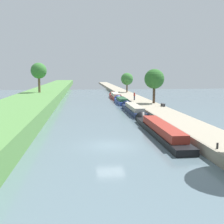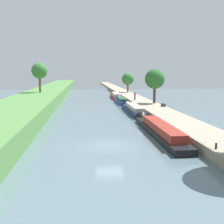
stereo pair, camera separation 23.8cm
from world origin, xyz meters
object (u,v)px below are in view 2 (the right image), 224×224
narrowboat_red (116,96)px  person_walking (135,96)px  narrowboat_navy (133,109)px  narrowboat_black (158,129)px  mooring_bollard_near (216,146)px  park_bench (163,104)px  mooring_bollard_far (120,92)px  narrowboat_blue (122,101)px

narrowboat_red → person_walking: 13.83m
narrowboat_navy → narrowboat_black: bearing=-90.7°
narrowboat_black → person_walking: person_walking is taller
mooring_bollard_near → park_bench: size_ratio=0.30×
narrowboat_black → park_bench: narrowboat_black is taller
narrowboat_black → mooring_bollard_far: 45.85m
narrowboat_red → mooring_bollard_far: size_ratio=26.86×
person_walking → park_bench: (2.81, -10.70, -0.53)m
park_bench → mooring_bollard_far: bearing=96.6°
mooring_bollard_far → person_walking: bearing=-88.1°
narrowboat_navy → person_walking: size_ratio=8.27×
narrowboat_blue → narrowboat_red: size_ratio=0.86×
person_walking → narrowboat_navy: bearing=-102.1°
narrowboat_navy → person_walking: (2.35, 11.01, 1.20)m
narrowboat_navy → narrowboat_blue: narrowboat_navy is taller
narrowboat_blue → mooring_bollard_near: size_ratio=23.02×
narrowboat_navy → narrowboat_red: size_ratio=1.14×
narrowboat_blue → narrowboat_red: bearing=89.6°
mooring_bollard_near → mooring_bollard_far: same height
narrowboat_red → narrowboat_black: bearing=-90.3°
person_walking → mooring_bollard_near: person_walking is taller
narrowboat_navy → park_bench: bearing=3.4°
narrowboat_navy → mooring_bollard_near: narrowboat_navy is taller
narrowboat_black → narrowboat_red: narrowboat_red is taller
narrowboat_black → park_bench: bearing=71.8°
narrowboat_navy → mooring_bollard_far: size_ratio=30.49×
narrowboat_navy → narrowboat_blue: bearing=90.1°
mooring_bollard_near → park_bench: park_bench is taller
narrowboat_black → mooring_bollard_far: (1.93, 45.81, 0.56)m
mooring_bollard_near → narrowboat_red: bearing=92.0°
narrowboat_black → narrowboat_navy: bearing=89.3°
narrowboat_blue → person_walking: bearing=-46.5°
narrowboat_black → narrowboat_blue: size_ratio=1.61×
narrowboat_blue → narrowboat_red: 11.07m
narrowboat_black → park_bench: (5.36, 16.31, 0.68)m
mooring_bollard_near → mooring_bollard_far: size_ratio=1.00×
narrowboat_black → person_walking: size_ratio=10.03×
narrowboat_blue → narrowboat_red: narrowboat_red is taller
narrowboat_navy → person_walking: 11.32m
person_walking → narrowboat_black: bearing=-95.4°
narrowboat_blue → person_walking: size_ratio=6.24×
narrowboat_black → narrowboat_blue: narrowboat_black is taller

